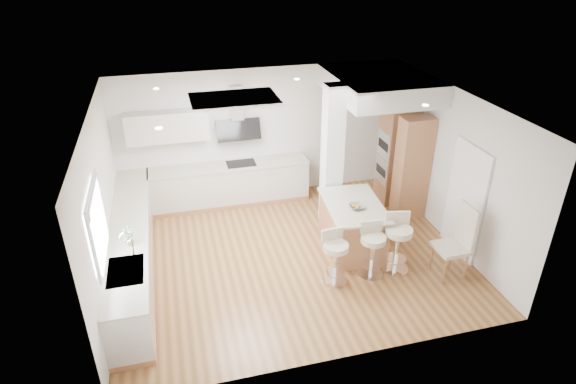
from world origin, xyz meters
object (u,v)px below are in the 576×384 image
object	(u,v)px
bar_stool_b	(372,247)
dining_chair	(459,239)
peninsula	(352,226)
bar_stool_c	(397,240)
bar_stool_a	(335,255)

from	to	relation	value
bar_stool_b	dining_chair	size ratio (longest dim) A/B	0.75
peninsula	bar_stool_c	bearing A→B (deg)	-54.88
peninsula	bar_stool_a	size ratio (longest dim) A/B	1.63
peninsula	dining_chair	distance (m)	1.84
dining_chair	bar_stool_a	bearing A→B (deg)	170.44
peninsula	bar_stool_c	distance (m)	0.96
bar_stool_b	dining_chair	distance (m)	1.42
dining_chair	bar_stool_b	bearing A→B (deg)	165.08
bar_stool_a	peninsula	bearing A→B (deg)	48.55
bar_stool_b	bar_stool_a	bearing A→B (deg)	-171.48
bar_stool_c	dining_chair	size ratio (longest dim) A/B	0.82
peninsula	bar_stool_a	distance (m)	1.10
bar_stool_c	dining_chair	bearing A→B (deg)	-7.99
peninsula	dining_chair	bearing A→B (deg)	-35.10
peninsula	dining_chair	world-z (taller)	dining_chair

